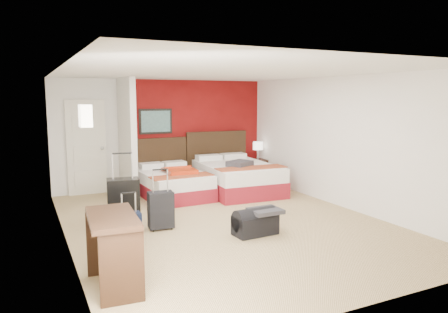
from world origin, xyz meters
TOP-DOWN VIEW (x-y plane):
  - ground at (0.00, 0.00)m, footprint 6.50×6.50m
  - room_walls at (-1.40, 1.42)m, footprint 5.02×6.52m
  - red_accent_panel at (0.75, 3.23)m, footprint 3.50×0.04m
  - partition_wall at (-1.00, 2.61)m, footprint 0.12×1.20m
  - entry_door at (-1.75, 3.20)m, footprint 0.82×0.06m
  - bed_left at (-0.17, 2.12)m, footprint 1.29×1.80m
  - bed_right at (1.28, 1.97)m, footprint 1.58×2.18m
  - red_suitcase_open at (-0.07, 2.02)m, footprint 0.63×0.83m
  - jacket_bundle at (1.18, 1.67)m, footprint 0.61×0.57m
  - nightstand at (2.30, 2.82)m, footprint 0.44×0.44m
  - table_lamp at (2.30, 2.82)m, footprint 0.32×0.32m
  - suitcase_black at (-1.57, 0.51)m, footprint 0.55×0.40m
  - suitcase_charcoal at (-1.07, 0.10)m, footprint 0.41×0.27m
  - suitcase_navy at (-1.70, -0.43)m, footprint 0.32×0.20m
  - duffel_bag at (0.15, -0.79)m, footprint 0.68×0.39m
  - jacket_draped at (0.30, -0.84)m, footprint 0.48×0.40m
  - desk at (-2.18, -1.71)m, footprint 0.58×1.03m

SIDE VIEW (x-z plane):
  - ground at x=0.00m, z-range 0.00..0.00m
  - duffel_bag at x=0.15m, z-range 0.00..0.34m
  - suitcase_navy at x=-1.70m, z-range 0.00..0.44m
  - bed_left at x=-0.17m, z-range 0.00..0.53m
  - nightstand at x=2.30m, z-range 0.00..0.56m
  - suitcase_charcoal at x=-1.07m, z-range 0.00..0.58m
  - bed_right at x=1.28m, z-range 0.00..0.63m
  - jacket_draped at x=0.30m, z-range 0.34..0.40m
  - suitcase_black at x=-1.57m, z-range 0.00..0.76m
  - desk at x=-2.18m, z-range 0.00..0.83m
  - red_suitcase_open at x=-0.07m, z-range 0.53..0.63m
  - jacket_bundle at x=1.18m, z-range 0.63..0.75m
  - table_lamp at x=2.30m, z-range 0.56..1.00m
  - entry_door at x=-1.75m, z-range 0.00..2.05m
  - red_accent_panel at x=0.75m, z-range 0.00..2.50m
  - partition_wall at x=-1.00m, z-range 0.00..2.50m
  - room_walls at x=-1.40m, z-range 0.01..2.51m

